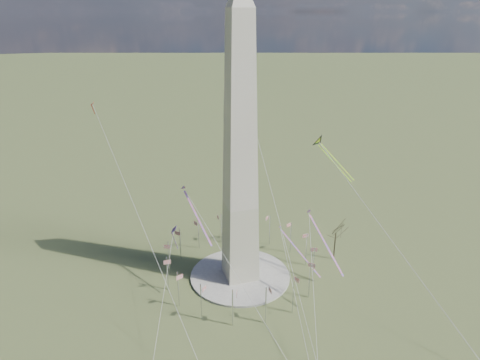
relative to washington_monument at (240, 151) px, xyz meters
name	(u,v)px	position (x,y,z in m)	size (l,w,h in m)	color
ground	(240,276)	(0.00, 0.00, -47.95)	(2000.00, 2000.00, 0.00)	#425329
plaza	(240,275)	(0.00, 0.00, -47.55)	(36.00, 36.00, 0.80)	#AFADA0
washington_monument	(240,151)	(0.00, 0.00, 0.00)	(15.56, 15.56, 100.00)	#A8A48D
flagpole_ring	(240,259)	(0.00, 0.00, -40.68)	(54.40, 54.40, 13.00)	silver
tree_near	(336,231)	(38.39, 0.59, -35.84)	(9.70, 9.70, 16.98)	#4E442F
kite_delta_black	(321,144)	(32.39, 6.51, -2.48)	(11.65, 16.87, 14.13)	black
kite_diamond_purple	(174,232)	(-22.45, 3.36, -27.85)	(2.29, 3.27, 9.61)	#3F1B7A
kite_streamer_left	(320,234)	(21.99, -16.77, -25.19)	(4.07, 20.60, 14.18)	#FF5A28
kite_streamer_mid	(193,208)	(-16.11, 0.42, -18.39)	(6.13, 19.76, 13.80)	#FF5A28
kite_streamer_right	(294,245)	(20.52, -0.75, -37.99)	(10.08, 18.37, 13.72)	#FF5A28
kite_small_red	(93,105)	(-44.28, 31.97, 11.23)	(1.41, 2.13, 4.59)	red
kite_small_white	(238,64)	(12.88, 44.45, 21.90)	(1.79, 1.55, 4.58)	white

